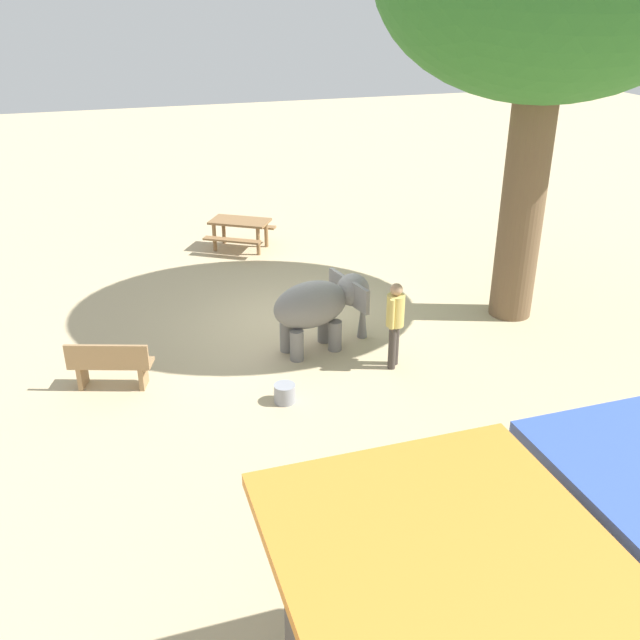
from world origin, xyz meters
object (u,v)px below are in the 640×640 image
at_px(elephant, 320,305).
at_px(feed_bucket, 285,393).
at_px(wooden_bench, 110,364).
at_px(picnic_table_near, 240,227).
at_px(person_handler, 395,319).

distance_m(elephant, feed_bucket, 2.16).
bearing_deg(wooden_bench, picnic_table_near, 78.99).
bearing_deg(elephant, feed_bucket, -136.29).
bearing_deg(elephant, picnic_table_near, 81.12).
bearing_deg(person_handler, wooden_bench, 31.28).
height_order(person_handler, feed_bucket, person_handler).
bearing_deg(picnic_table_near, wooden_bench, 92.88).
xyz_separation_m(elephant, feed_bucket, (1.16, 1.67, -0.73)).
distance_m(person_handler, feed_bucket, 2.40).
bearing_deg(person_handler, picnic_table_near, -39.46).
xyz_separation_m(wooden_bench, feed_bucket, (-2.70, 1.34, -0.31)).
relative_size(person_handler, picnic_table_near, 0.79).
bearing_deg(feed_bucket, person_handler, -165.14).
relative_size(picnic_table_near, feed_bucket, 5.72).
relative_size(person_handler, feed_bucket, 4.50).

